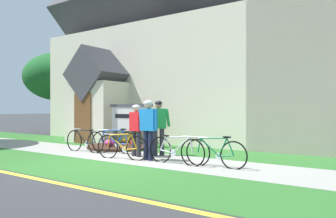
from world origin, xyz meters
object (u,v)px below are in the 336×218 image
bicycle_red (122,147)px  church_sign (131,119)px  bicycle_green (85,141)px  cyclist_in_red_jersey (148,125)px  cyclist_in_white_jersey (136,127)px  cyclist_in_blue_jersey (158,123)px  bicycle_silver (216,153)px  bicycle_yellow (176,150)px  yard_deciduous_tree (58,77)px  bicycle_orange (115,142)px

bicycle_red → church_sign: bearing=126.3°
bicycle_green → cyclist_in_red_jersey: 2.90m
bicycle_green → cyclist_in_white_jersey: bearing=5.7°
cyclist_in_blue_jersey → cyclist_in_red_jersey: cyclist_in_blue_jersey is taller
bicycle_silver → bicycle_yellow: size_ratio=0.97×
bicycle_red → yard_deciduous_tree: size_ratio=0.36×
bicycle_silver → bicycle_red: bicycle_red is taller
bicycle_green → yard_deciduous_tree: 9.93m
bicycle_silver → bicycle_yellow: (-1.07, -0.19, 0.01)m
cyclist_in_red_jersey → yard_deciduous_tree: bearing=154.6°
bicycle_red → cyclist_in_red_jersey: bearing=20.8°
cyclist_in_blue_jersey → cyclist_in_red_jersey: 0.96m
bicycle_orange → cyclist_in_red_jersey: (1.76, -0.48, 0.62)m
cyclist_in_white_jersey → cyclist_in_blue_jersey: bearing=50.8°
church_sign → cyclist_in_red_jersey: bearing=-41.0°
bicycle_yellow → yard_deciduous_tree: bearing=156.1°
cyclist_in_white_jersey → yard_deciduous_tree: 11.47m
bicycle_silver → bicycle_green: bicycle_silver is taller
bicycle_yellow → yard_deciduous_tree: (-11.85, 5.24, 2.99)m
bicycle_red → cyclist_in_white_jersey: cyclist_in_white_jersey is taller
church_sign → bicycle_red: bearing=-53.7°
bicycle_orange → bicycle_green: bicycle_orange is taller
yard_deciduous_tree → cyclist_in_red_jersey: bearing=-25.4°
bicycle_red → bicycle_silver: bearing=8.1°
cyclist_in_red_jersey → yard_deciduous_tree: yard_deciduous_tree is taller
bicycle_orange → bicycle_silver: bearing=-5.6°
cyclist_in_blue_jersey → bicycle_silver: bearing=-18.7°
church_sign → bicycle_yellow: 4.37m
church_sign → bicycle_orange: (0.88, -1.81, -0.69)m
bicycle_orange → cyclist_in_white_jersey: 1.14m
bicycle_red → yard_deciduous_tree: bearing=151.8°
bicycle_red → cyclist_in_white_jersey: size_ratio=1.08×
bicycle_silver → cyclist_in_white_jersey: bearing=174.9°
bicycle_yellow → bicycle_green: (-3.81, 0.23, 0.01)m
bicycle_green → cyclist_in_red_jersey: cyclist_in_red_jersey is taller
bicycle_orange → bicycle_silver: size_ratio=1.00×
cyclist_in_white_jersey → yard_deciduous_tree: yard_deciduous_tree is taller
bicycle_orange → cyclist_in_white_jersey: (1.01, -0.12, 0.53)m
church_sign → cyclist_in_red_jersey: 3.49m
church_sign → cyclist_in_red_jersey: (2.63, -2.29, -0.07)m
bicycle_red → cyclist_in_red_jersey: (0.74, 0.28, 0.63)m
bicycle_orange → cyclist_in_blue_jersey: (1.45, 0.42, 0.63)m
bicycle_red → bicycle_green: 2.13m
bicycle_yellow → bicycle_red: (-1.72, -0.20, -0.00)m
bicycle_orange → bicycle_green: (-1.08, -0.33, -0.00)m
bicycle_yellow → cyclist_in_blue_jersey: (-1.28, 0.98, 0.64)m
bicycle_green → cyclist_in_white_jersey: 2.16m
bicycle_yellow → cyclist_in_white_jersey: size_ratio=1.10×
bicycle_silver → cyclist_in_blue_jersey: 2.56m
bicycle_red → yard_deciduous_tree: yard_deciduous_tree is taller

